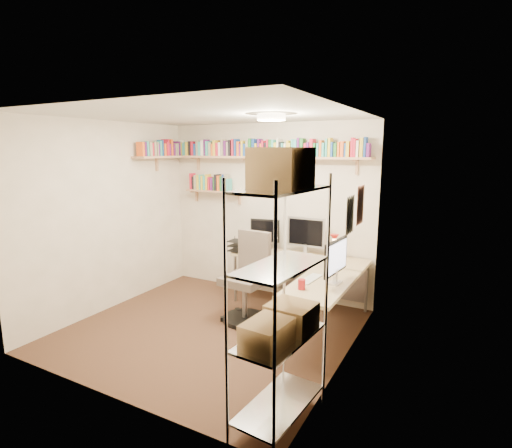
% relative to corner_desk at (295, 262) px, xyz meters
% --- Properties ---
extents(ground, '(3.20, 3.20, 0.00)m').
position_rel_corner_desk_xyz_m(ground, '(-0.69, -0.95, -0.70)').
color(ground, '#46301E').
rests_on(ground, ground).
extents(room_shell, '(3.24, 3.04, 2.52)m').
position_rel_corner_desk_xyz_m(room_shell, '(-0.69, -0.95, 0.85)').
color(room_shell, beige).
rests_on(room_shell, ground).
extents(wall_shelves, '(3.12, 1.09, 0.79)m').
position_rel_corner_desk_xyz_m(wall_shelves, '(-1.11, 0.35, 1.32)').
color(wall_shelves, tan).
rests_on(wall_shelves, ground).
extents(corner_desk, '(1.89, 1.81, 1.23)m').
position_rel_corner_desk_xyz_m(corner_desk, '(0.00, 0.00, 0.00)').
color(corner_desk, tan).
rests_on(corner_desk, ground).
extents(office_chair, '(0.59, 0.60, 1.12)m').
position_rel_corner_desk_xyz_m(office_chair, '(-0.45, -0.47, -0.23)').
color(office_chair, black).
rests_on(office_chair, ground).
extents(wire_rack, '(0.49, 0.88, 2.15)m').
position_rel_corner_desk_xyz_m(wire_rack, '(0.73, -2.05, 0.57)').
color(wire_rack, silver).
rests_on(wire_rack, ground).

